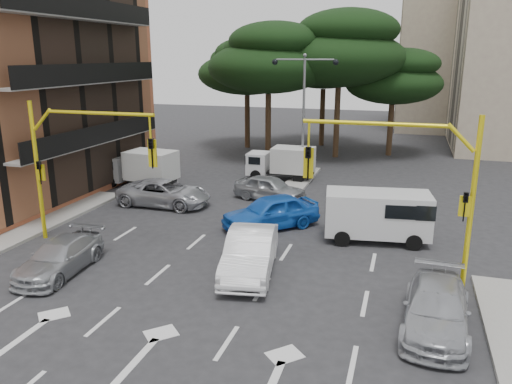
% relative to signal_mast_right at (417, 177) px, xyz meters
% --- Properties ---
extents(ground, '(120.00, 120.00, 0.00)m').
position_rel_signal_mast_right_xyz_m(ground, '(-6.80, -1.99, -3.88)').
color(ground, '#28282B').
rests_on(ground, ground).
extents(median_strip, '(1.40, 6.00, 0.15)m').
position_rel_signal_mast_right_xyz_m(median_strip, '(-6.80, 14.01, -3.81)').
color(median_strip, gray).
rests_on(median_strip, ground).
extents(apartment_beige_far, '(16.20, 12.15, 16.70)m').
position_rel_signal_mast_right_xyz_m(apartment_beige_far, '(6.15, 42.01, 4.47)').
color(apartment_beige_far, tan).
rests_on(apartment_beige_far, ground).
extents(pine_left_near, '(9.15, 9.15, 10.23)m').
position_rel_signal_mast_right_xyz_m(pine_left_near, '(-10.75, 19.96, 3.72)').
color(pine_left_near, '#382616').
rests_on(pine_left_near, ground).
extents(pine_center, '(9.98, 9.98, 11.16)m').
position_rel_signal_mast_right_xyz_m(pine_center, '(-5.75, 21.96, 4.41)').
color(pine_center, '#382616').
rests_on(pine_center, ground).
extents(pine_left_far, '(8.32, 8.32, 9.30)m').
position_rel_signal_mast_right_xyz_m(pine_left_far, '(-13.75, 23.96, 3.03)').
color(pine_left_far, '#382616').
rests_on(pine_left_far, ground).
extents(pine_right, '(7.49, 7.49, 8.37)m').
position_rel_signal_mast_right_xyz_m(pine_right, '(-1.75, 23.96, 2.33)').
color(pine_right, '#382616').
rests_on(pine_right, ground).
extents(pine_back, '(9.15, 9.15, 10.23)m').
position_rel_signal_mast_right_xyz_m(pine_back, '(-7.75, 26.96, 3.72)').
color(pine_back, '#382616').
rests_on(pine_back, ground).
extents(signal_mast_right, '(5.79, 0.37, 6.00)m').
position_rel_signal_mast_right_xyz_m(signal_mast_right, '(0.00, 0.00, 0.00)').
color(signal_mast_right, yellow).
rests_on(signal_mast_right, ground).
extents(signal_mast_left, '(5.79, 0.37, 6.00)m').
position_rel_signal_mast_right_xyz_m(signal_mast_left, '(-13.61, 0.00, 0.00)').
color(signal_mast_left, yellow).
rests_on(signal_mast_left, ground).
extents(street_lamp_center, '(4.16, 0.36, 7.77)m').
position_rel_signal_mast_right_xyz_m(street_lamp_center, '(-6.80, 14.01, 1.54)').
color(street_lamp_center, slate).
rests_on(street_lamp_center, median_strip).
extents(car_white_hatch, '(2.48, 5.03, 1.58)m').
position_rel_signal_mast_right_xyz_m(car_white_hatch, '(-5.62, -0.79, -3.09)').
color(car_white_hatch, white).
rests_on(car_white_hatch, ground).
extents(car_blue_compact, '(4.59, 4.54, 1.57)m').
position_rel_signal_mast_right_xyz_m(car_blue_compact, '(-6.21, 4.20, -3.10)').
color(car_blue_compact, blue).
rests_on(car_blue_compact, ground).
extents(car_silver_wagon, '(2.02, 4.34, 1.23)m').
position_rel_signal_mast_right_xyz_m(car_silver_wagon, '(-12.35, -2.86, -3.27)').
color(car_silver_wagon, '#9D9FA4').
rests_on(car_silver_wagon, ground).
extents(car_silver_cross_a, '(4.98, 2.30, 1.38)m').
position_rel_signal_mast_right_xyz_m(car_silver_cross_a, '(-12.64, 6.04, -3.19)').
color(car_silver_cross_a, '#ABADB4').
rests_on(car_silver_cross_a, ground).
extents(car_silver_cross_b, '(4.34, 2.53, 1.39)m').
position_rel_signal_mast_right_xyz_m(car_silver_cross_b, '(-7.50, 8.66, -3.19)').
color(car_silver_cross_b, '#A0A4A8').
rests_on(car_silver_cross_b, ground).
extents(car_silver_parked, '(2.11, 4.64, 1.32)m').
position_rel_signal_mast_right_xyz_m(car_silver_parked, '(0.80, -2.96, -3.23)').
color(car_silver_parked, '#A7A9AF').
rests_on(car_silver_parked, ground).
extents(van_white, '(4.64, 2.59, 2.20)m').
position_rel_signal_mast_right_xyz_m(van_white, '(-1.39, 4.01, -2.78)').
color(van_white, silver).
rests_on(van_white, ground).
extents(box_truck_a, '(4.86, 2.44, 2.30)m').
position_rel_signal_mast_right_xyz_m(box_truck_a, '(-15.80, 9.06, -2.73)').
color(box_truck_a, silver).
rests_on(box_truck_a, ground).
extents(box_truck_b, '(4.37, 1.86, 2.14)m').
position_rel_signal_mast_right_xyz_m(box_truck_b, '(-8.08, 13.51, -2.81)').
color(box_truck_b, silver).
rests_on(box_truck_b, ground).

